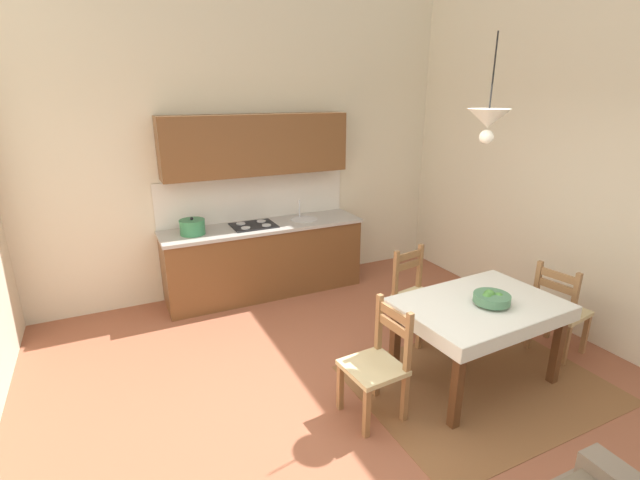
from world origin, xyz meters
TOP-DOWN VIEW (x-y plane):
  - ground_plane at (0.00, 0.00)m, footprint 5.86×6.18m
  - wall_back at (0.00, 2.85)m, footprint 5.86×0.12m
  - wall_right at (2.69, 0.00)m, footprint 0.12×6.18m
  - area_rug at (1.09, -0.17)m, footprint 2.10×1.60m
  - kitchen_cabinetry at (0.03, 2.52)m, footprint 2.45×0.63m
  - dining_table at (1.09, -0.07)m, footprint 1.40×1.00m
  - dining_chair_tv_side at (0.07, -0.08)m, footprint 0.45×0.45m
  - dining_chair_kitchen_side at (1.10, 0.79)m, footprint 0.49×0.49m
  - dining_chair_window_side at (2.12, -0.09)m, footprint 0.48×0.48m
  - fruit_bowl at (1.13, -0.15)m, footprint 0.30×0.30m
  - pendant_lamp at (1.06, 0.04)m, footprint 0.32×0.32m

SIDE VIEW (x-z plane):
  - ground_plane at x=0.00m, z-range -0.10..0.00m
  - area_rug at x=1.09m, z-range 0.00..0.01m
  - dining_chair_tv_side at x=0.07m, z-range -0.02..0.91m
  - dining_chair_kitchen_side at x=1.10m, z-range -0.02..0.91m
  - dining_chair_window_side at x=2.12m, z-range -0.02..0.91m
  - dining_table at x=1.09m, z-range 0.25..1.00m
  - fruit_bowl at x=1.13m, z-range 0.75..0.87m
  - kitchen_cabinetry at x=0.03m, z-range -0.24..1.96m
  - wall_back at x=0.00m, z-range 0.00..4.27m
  - wall_right at x=2.69m, z-range 0.00..4.27m
  - pendant_lamp at x=1.06m, z-range 1.84..2.65m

